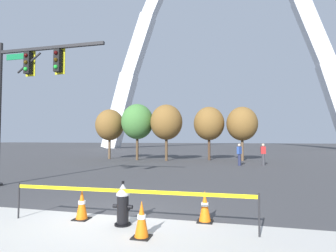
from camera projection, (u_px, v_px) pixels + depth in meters
ground_plane at (114, 215)px, 6.98m from camera, size 240.00×240.00×0.00m
fire_hydrant at (123, 204)px, 6.16m from camera, size 0.46×0.48×0.99m
caution_tape_barrier at (126, 199)px, 6.06m from camera, size 5.64×0.12×0.87m
traffic_cone_by_hydrant at (142, 220)px, 5.38m from camera, size 0.36×0.36×0.73m
traffic_cone_mid_sidewalk at (205, 207)px, 6.39m from camera, size 0.36×0.36×0.73m
traffic_cone_curb_edge at (82, 205)px, 6.59m from camera, size 0.36×0.36×0.73m
traffic_signal_gantry at (22, 87)px, 11.26m from camera, size 5.02×0.44×6.00m
monument_arch at (219, 44)px, 53.42m from camera, size 48.67×3.05×47.06m
tree_far_left at (110, 125)px, 26.70m from camera, size 2.76×2.76×4.82m
tree_left_mid at (137, 122)px, 25.32m from camera, size 2.95×2.95×5.17m
tree_center_left at (166, 122)px, 24.52m from camera, size 2.87×2.87×5.02m
tree_center_right at (209, 124)px, 25.25m from camera, size 2.80×2.80×4.90m
tree_right_mid at (242, 124)px, 24.46m from camera, size 2.75×2.75×4.81m
pedestrian_walking_left at (263, 154)px, 20.12m from camera, size 0.36×0.24×1.59m
pedestrian_standing_center at (239, 154)px, 19.93m from camera, size 0.36×0.39×1.59m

